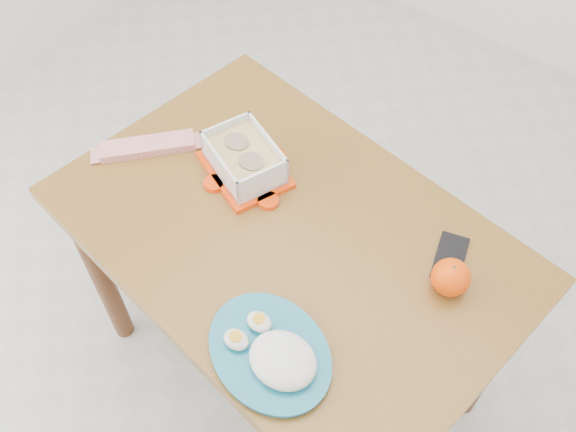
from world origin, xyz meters
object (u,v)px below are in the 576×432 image
Objects in this scene: dining_table at (288,258)px; food_container at (244,159)px; rice_plate at (274,353)px; smartphone at (450,257)px; orange_fruit at (451,277)px.

dining_table is 4.41× the size of food_container.
dining_table is 0.34m from rice_plate.
rice_plate reaches higher than smartphone.
food_container is 0.54m from smartphone.
rice_plate is (0.17, -0.27, 0.14)m from dining_table.
orange_fruit is (0.36, 0.09, 0.16)m from dining_table.
dining_table is 3.32× the size of rice_plate.
orange_fruit is 0.66× the size of smartphone.
smartphone is (0.16, 0.43, -0.02)m from rice_plate.
orange_fruit is 0.24× the size of rice_plate.
smartphone is at bearing 30.43° from food_container.
dining_table is 0.41m from orange_fruit.
rice_plate is (0.36, -0.35, -0.02)m from food_container.
smartphone is at bearing 33.76° from dining_table.
smartphone is at bearing 85.43° from rice_plate.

